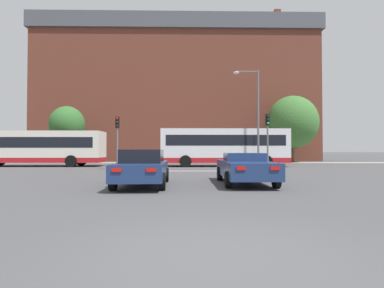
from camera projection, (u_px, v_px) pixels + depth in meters
ground_plane at (215, 256)px, 4.03m from camera, size 400.00×400.00×0.00m
stop_line_strip at (192, 171)px, 20.45m from camera, size 7.63×0.30×0.01m
far_pavement at (190, 163)px, 33.81m from camera, size 68.48×2.50×0.01m
brick_civic_building at (178, 96)px, 45.79m from camera, size 38.38×15.94×21.92m
car_saloon_left at (143, 167)px, 12.00m from camera, size 2.03×4.64×1.45m
car_roadster_right at (245, 168)px, 12.72m from camera, size 2.04×4.83×1.31m
bus_crossing_lead at (224, 146)px, 26.39m from camera, size 11.03×2.78×3.27m
bus_crossing_trailing at (34, 148)px, 26.44m from camera, size 12.07×2.71×3.09m
traffic_light_near_left at (117, 134)px, 21.48m from camera, size 0.26×0.31×3.83m
traffic_light_near_right at (268, 132)px, 21.24m from camera, size 0.26×0.31×3.99m
traffic_light_far_right at (234, 140)px, 33.51m from camera, size 0.26×0.31×3.76m
street_lamp_junction at (254, 109)px, 24.43m from camera, size 2.12×0.36×8.02m
pedestrian_waiting at (258, 154)px, 34.09m from camera, size 0.38×0.46×1.66m
pedestrian_walking_east at (260, 155)px, 34.81m from camera, size 0.46×0.40×1.57m
pedestrian_walking_west at (261, 153)px, 34.10m from camera, size 0.35×0.45×1.79m
tree_by_building at (67, 124)px, 33.53m from camera, size 3.82×3.82×6.36m
tree_kerbside at (292, 122)px, 35.48m from camera, size 5.95×5.95×7.87m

